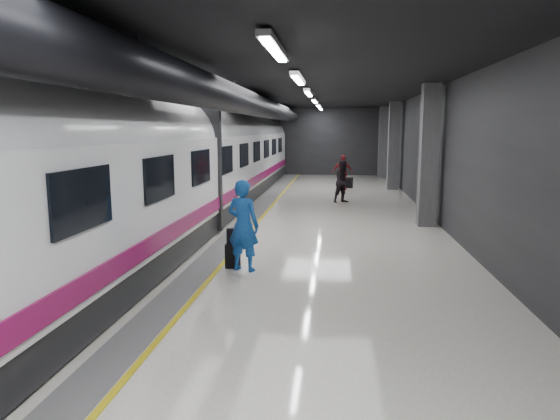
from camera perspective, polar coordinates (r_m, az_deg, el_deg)
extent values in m
plane|color=white|center=(14.77, -0.05, -2.87)|extent=(40.00, 40.00, 0.00)
cube|color=black|center=(14.51, -0.05, 14.79)|extent=(10.00, 40.00, 0.02)
cube|color=#28282B|center=(34.40, 3.74, 7.79)|extent=(10.00, 0.02, 4.50)
cube|color=#28282B|center=(15.83, -18.44, 5.70)|extent=(0.02, 40.00, 4.50)
cube|color=#28282B|center=(14.76, 19.71, 5.41)|extent=(0.02, 40.00, 4.50)
cube|color=slate|center=(14.98, -5.19, -2.71)|extent=(0.65, 39.80, 0.01)
cube|color=gold|center=(14.90, -3.68, -2.75)|extent=(0.10, 39.80, 0.01)
cylinder|color=black|center=(14.67, -5.22, 12.53)|extent=(0.80, 38.00, 0.80)
cube|color=silver|center=(8.51, -0.61, 18.06)|extent=(0.22, 2.60, 0.10)
cube|color=silver|center=(13.45, 2.08, 14.79)|extent=(0.22, 2.60, 0.10)
cube|color=silver|center=(18.42, 3.30, 13.27)|extent=(0.22, 2.60, 0.10)
cube|color=silver|center=(23.41, 3.99, 12.39)|extent=(0.22, 2.60, 0.10)
cube|color=silver|center=(28.40, 4.44, 11.83)|extent=(0.22, 2.60, 0.10)
cube|color=silver|center=(32.39, 4.69, 11.50)|extent=(0.22, 2.60, 0.10)
cube|color=#515154|center=(16.63, 16.63, 5.93)|extent=(0.55, 0.55, 4.50)
cube|color=#515154|center=(26.52, 12.85, 7.17)|extent=(0.55, 0.55, 4.50)
cube|color=#515154|center=(32.49, 11.68, 7.54)|extent=(0.55, 0.55, 4.50)
cube|color=black|center=(15.40, -12.15, -1.25)|extent=(2.80, 38.00, 0.60)
cube|color=white|center=(15.21, -12.33, 3.94)|extent=(2.90, 38.00, 2.20)
cylinder|color=white|center=(15.16, -12.46, 7.52)|extent=(2.80, 38.00, 2.80)
cube|color=maroon|center=(14.90, -6.86, 0.89)|extent=(0.04, 38.00, 0.35)
cube|color=black|center=(15.19, -12.36, 4.88)|extent=(3.05, 0.25, 3.80)
cube|color=black|center=(7.27, -21.61, 1.13)|extent=(0.05, 1.60, 0.85)
cube|color=black|center=(10.00, -13.57, 3.56)|extent=(0.05, 1.60, 0.85)
cube|color=black|center=(12.85, -9.01, 4.90)|extent=(0.05, 1.60, 0.85)
cube|color=black|center=(15.75, -6.11, 5.74)|extent=(0.05, 1.60, 0.85)
cube|color=black|center=(18.69, -4.12, 6.30)|extent=(0.05, 1.60, 0.85)
cube|color=black|center=(21.64, -2.66, 6.71)|extent=(0.05, 1.60, 0.85)
cube|color=black|center=(24.60, -1.56, 7.02)|extent=(0.05, 1.60, 0.85)
cube|color=black|center=(27.58, -0.69, 7.25)|extent=(0.05, 1.60, 0.85)
cube|color=black|center=(30.55, 0.02, 7.45)|extent=(0.05, 1.60, 0.85)
imported|color=blue|center=(10.93, -4.23, -1.77)|extent=(0.85, 0.69, 2.03)
cube|color=black|center=(11.32, -5.42, -5.25)|extent=(0.35, 0.23, 0.54)
cube|color=black|center=(11.24, -5.43, -3.01)|extent=(0.28, 0.17, 0.35)
imported|color=black|center=(21.35, 7.27, 3.24)|extent=(1.10, 1.04, 1.79)
imported|color=maroon|center=(25.95, 7.14, 4.30)|extent=(1.09, 0.52, 1.80)
cube|color=black|center=(26.85, 7.87, 3.11)|extent=(0.45, 0.38, 0.56)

